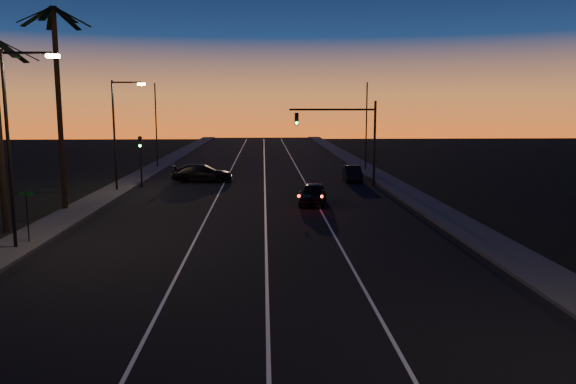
{
  "coord_description": "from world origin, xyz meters",
  "views": [
    {
      "loc": [
        0.41,
        -5.6,
        6.52
      ],
      "look_at": [
        1.57,
        21.06,
        2.46
      ],
      "focal_mm": 35.0,
      "sensor_mm": 36.0,
      "label": 1
    }
  ],
  "objects_px": {
    "cross_car": "(202,173)",
    "right_car": "(352,173)",
    "signal_mast": "(346,128)",
    "lead_car": "(313,194)"
  },
  "relations": [
    {
      "from": "cross_car",
      "to": "right_car",
      "type": "bearing_deg",
      "value": -0.68
    },
    {
      "from": "right_car",
      "to": "cross_car",
      "type": "xyz_separation_m",
      "value": [
        -13.21,
        0.16,
        0.09
      ]
    },
    {
      "from": "signal_mast",
      "to": "right_car",
      "type": "relative_size",
      "value": 1.69
    },
    {
      "from": "right_car",
      "to": "cross_car",
      "type": "distance_m",
      "value": 13.22
    },
    {
      "from": "signal_mast",
      "to": "lead_car",
      "type": "bearing_deg",
      "value": -112.03
    },
    {
      "from": "lead_car",
      "to": "cross_car",
      "type": "bearing_deg",
      "value": 126.3
    },
    {
      "from": "lead_car",
      "to": "right_car",
      "type": "bearing_deg",
      "value": 68.88
    },
    {
      "from": "signal_mast",
      "to": "cross_car",
      "type": "distance_m",
      "value": 13.2
    },
    {
      "from": "signal_mast",
      "to": "cross_car",
      "type": "relative_size",
      "value": 1.33
    },
    {
      "from": "lead_car",
      "to": "right_car",
      "type": "distance_m",
      "value": 12.53
    }
  ]
}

